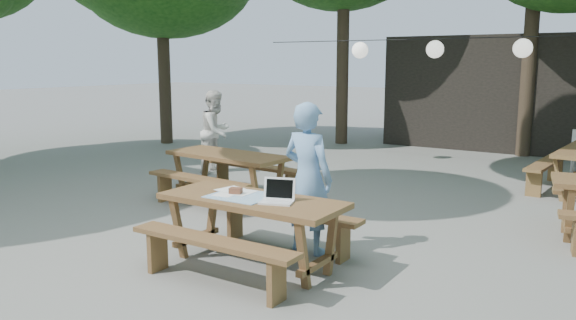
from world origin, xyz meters
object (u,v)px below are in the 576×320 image
(second_person, at_px, (216,131))
(woman, at_px, (308,178))
(main_picnic_table, at_px, (252,231))
(picnic_table_nw, at_px, (228,176))

(second_person, bearing_deg, woman, -134.77)
(main_picnic_table, xyz_separation_m, picnic_table_nw, (-2.05, 2.13, 0.00))
(main_picnic_table, relative_size, second_person, 1.24)
(second_person, bearing_deg, picnic_table_nw, -142.19)
(picnic_table_nw, bearing_deg, woman, -26.99)
(main_picnic_table, height_order, woman, woman)
(picnic_table_nw, bearing_deg, second_person, 138.94)
(picnic_table_nw, distance_m, second_person, 2.46)
(woman, relative_size, second_person, 1.07)
(main_picnic_table, bearing_deg, second_person, 134.07)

